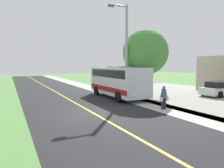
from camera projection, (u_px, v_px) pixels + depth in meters
ground_plane at (93, 113)px, 13.08m from camera, size 120.00×120.00×0.00m
road_surface at (93, 113)px, 13.08m from camera, size 8.00×100.00×0.01m
sidewalk at (156, 105)px, 15.46m from camera, size 2.40×100.00×0.01m
road_centre_line at (93, 113)px, 13.08m from camera, size 0.16×100.00×0.00m
shuttle_bus_front at (118, 80)px, 19.27m from camera, size 2.71×7.68×2.99m
pedestrian_with_bags at (164, 97)px, 14.12m from camera, size 0.72×0.34×1.64m
street_light_pole at (125, 48)px, 18.45m from camera, size 1.97×0.24×8.49m
parked_car_near at (220, 89)px, 20.37m from camera, size 4.46×2.14×1.45m
tree_curbside at (145, 52)px, 19.93m from camera, size 4.50×4.50×6.61m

